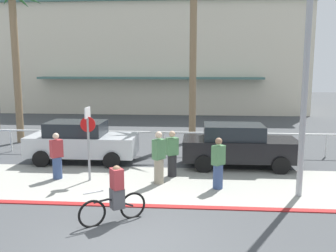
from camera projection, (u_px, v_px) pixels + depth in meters
name	position (u px, v px, depth m)	size (l,w,h in m)	color
ground_plane	(166.00, 147.00, 18.15)	(80.00, 80.00, 0.00)	#424447
sidewalk_strip	(152.00, 184.00, 12.44)	(44.00, 4.00, 0.02)	#9E9E93
curb_paint	(143.00, 206.00, 10.47)	(44.00, 0.24, 0.03)	maroon
building_backdrop	(157.00, 57.00, 34.98)	(26.05, 12.80, 9.47)	beige
rail_fence	(163.00, 136.00, 16.54)	(23.75, 0.08, 1.04)	white
stop_sign_bike_lane	(88.00, 133.00, 12.53)	(0.52, 0.56, 2.56)	gray
streetlight_curb	(309.00, 54.00, 10.38)	(0.24, 2.54, 7.50)	#9EA0A5
palm_tree_2	(14.00, 27.00, 18.38)	(3.22, 3.40, 7.73)	#846B4C
palm_tree_3	(195.00, 17.00, 18.56)	(3.14, 3.37, 8.71)	#846B4C
car_silver_1	(81.00, 141.00, 15.19)	(4.40, 2.02, 1.69)	#B2B7BC
car_black_2	(238.00, 145.00, 14.43)	(4.40, 2.02, 1.69)	black
cyclist_black_0	(115.00, 195.00, 9.35)	(1.53, 1.09, 1.50)	black
pedestrian_0	(57.00, 158.00, 12.90)	(0.47, 0.46, 1.65)	#384C7A
pedestrian_1	(159.00, 160.00, 12.34)	(0.46, 0.47, 1.80)	gray
pedestrian_2	(218.00, 166.00, 11.84)	(0.47, 0.47, 1.69)	#384C7A
pedestrian_3	(172.00, 156.00, 13.16)	(0.48, 0.44, 1.67)	#232326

